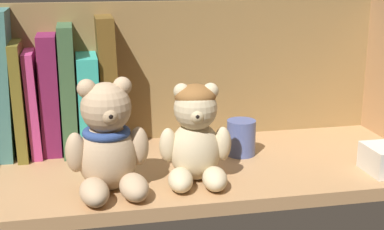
{
  "coord_description": "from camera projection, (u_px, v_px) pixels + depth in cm",
  "views": [
    {
      "loc": [
        -14.61,
        -81.84,
        33.33
      ],
      "look_at": [
        2.67,
        0.0,
        10.2
      ],
      "focal_mm": 52.61,
      "sensor_mm": 36.0,
      "label": 1
    }
  ],
  "objects": [
    {
      "name": "book_8",
      "position": [
        68.0,
        88.0,
        0.94
      ],
      "size": [
        2.39,
        12.72,
        21.34
      ],
      "primitive_type": "cube",
      "color": "#395B38",
      "rests_on": "shelf_board"
    },
    {
      "name": "pillar_candle",
      "position": [
        241.0,
        138.0,
        0.93
      ],
      "size": [
        4.77,
        4.77,
        5.91
      ],
      "primitive_type": "cylinder",
      "color": "#4C5B99",
      "rests_on": "shelf_board"
    },
    {
      "name": "book_7",
      "position": [
        50.0,
        93.0,
        0.93
      ],
      "size": [
        3.0,
        9.5,
        19.78
      ],
      "primitive_type": "cube",
      "color": "maroon",
      "rests_on": "shelf_board"
    },
    {
      "name": "shelf_back_panel",
      "position": [
        159.0,
        77.0,
        1.0
      ],
      "size": [
        81.81,
        1.2,
        26.52
      ],
      "primitive_type": "cube",
      "color": "olive",
      "rests_on": "ground"
    },
    {
      "name": "book_5",
      "position": [
        21.0,
        98.0,
        0.93
      ],
      "size": [
        1.97,
        13.37,
        18.84
      ],
      "primitive_type": "cube",
      "rotation": [
        0.0,
        -0.02,
        0.0
      ],
      "color": "brown",
      "rests_on": "shelf_board"
    },
    {
      "name": "teddy_bear_larger",
      "position": [
        108.0,
        145.0,
        0.77
      ],
      "size": [
        11.82,
        12.13,
        16.03
      ],
      "color": "tan",
      "rests_on": "shelf_board"
    },
    {
      "name": "book_4",
      "position": [
        5.0,
        83.0,
        0.91
      ],
      "size": [
        3.05,
        11.82,
        23.99
      ],
      "primitive_type": "cube",
      "rotation": [
        0.0,
        0.03,
        0.0
      ],
      "color": "#437771",
      "rests_on": "shelf_board"
    },
    {
      "name": "teddy_bear_smaller",
      "position": [
        196.0,
        136.0,
        0.81
      ],
      "size": [
        10.7,
        11.02,
        14.5
      ],
      "color": "beige",
      "rests_on": "shelf_board"
    },
    {
      "name": "shelf_board",
      "position": [
        175.0,
        172.0,
        0.89
      ],
      "size": [
        79.41,
        29.65,
        2.0
      ],
      "primitive_type": "cube",
      "color": "tan",
      "rests_on": "ground"
    },
    {
      "name": "book_10",
      "position": [
        108.0,
        83.0,
        0.95
      ],
      "size": [
        3.44,
        10.48,
        22.57
      ],
      "primitive_type": "cube",
      "rotation": [
        0.0,
        -0.03,
        0.0
      ],
      "color": "brown",
      "rests_on": "shelf_board"
    },
    {
      "name": "book_9",
      "position": [
        88.0,
        102.0,
        0.95
      ],
      "size": [
        3.34,
        12.55,
        16.35
      ],
      "primitive_type": "cube",
      "color": "#33B0A1",
      "rests_on": "shelf_board"
    },
    {
      "name": "book_6",
      "position": [
        34.0,
        102.0,
        0.93
      ],
      "size": [
        2.24,
        11.3,
        17.28
      ],
      "primitive_type": "cube",
      "rotation": [
        0.0,
        -0.03,
        0.0
      ],
      "color": "#B93876",
      "rests_on": "shelf_board"
    }
  ]
}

